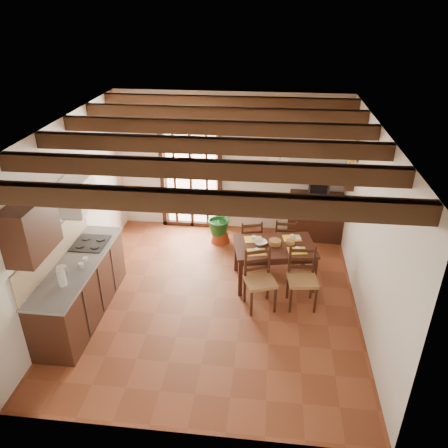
# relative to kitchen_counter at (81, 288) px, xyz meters

# --- Properties ---
(ground_plane) EXTENTS (5.00, 5.00, 0.00)m
(ground_plane) POSITION_rel_kitchen_counter_xyz_m (1.96, 0.60, -0.47)
(ground_plane) COLOR brown
(room_shell) EXTENTS (4.52, 5.02, 2.81)m
(room_shell) POSITION_rel_kitchen_counter_xyz_m (1.96, 0.60, 1.34)
(room_shell) COLOR silver
(room_shell) RESTS_ON ground_plane
(ceiling_beams) EXTENTS (4.50, 4.34, 0.20)m
(ceiling_beams) POSITION_rel_kitchen_counter_xyz_m (1.96, 0.60, 2.22)
(ceiling_beams) COLOR black
(ceiling_beams) RESTS_ON room_shell
(french_door) EXTENTS (1.26, 0.11, 2.32)m
(french_door) POSITION_rel_kitchen_counter_xyz_m (1.16, 3.05, 0.70)
(french_door) COLOR white
(french_door) RESTS_ON ground_plane
(kitchen_counter) EXTENTS (0.64, 2.25, 1.38)m
(kitchen_counter) POSITION_rel_kitchen_counter_xyz_m (0.00, 0.00, 0.00)
(kitchen_counter) COLOR #331A10
(kitchen_counter) RESTS_ON ground_plane
(upper_cabinet) EXTENTS (0.35, 0.80, 0.70)m
(upper_cabinet) POSITION_rel_kitchen_counter_xyz_m (-0.12, -0.70, 1.38)
(upper_cabinet) COLOR #331A10
(upper_cabinet) RESTS_ON room_shell
(range_hood) EXTENTS (0.38, 0.60, 0.54)m
(range_hood) POSITION_rel_kitchen_counter_xyz_m (-0.09, 0.55, 1.26)
(range_hood) COLOR white
(range_hood) RESTS_ON room_shell
(counter_items) EXTENTS (0.50, 1.43, 0.25)m
(counter_items) POSITION_rel_kitchen_counter_xyz_m (0.00, 0.09, 0.49)
(counter_items) COLOR black
(counter_items) RESTS_ON kitchen_counter
(dining_table) EXTENTS (1.44, 1.06, 0.71)m
(dining_table) POSITION_rel_kitchen_counter_xyz_m (2.88, 1.18, 0.15)
(dining_table) COLOR #331810
(dining_table) RESTS_ON ground_plane
(chair_near_left) EXTENTS (0.56, 0.55, 0.96)m
(chair_near_left) POSITION_rel_kitchen_counter_xyz_m (2.67, 0.46, -0.17)
(chair_near_left) COLOR #996D41
(chair_near_left) RESTS_ON ground_plane
(chair_near_right) EXTENTS (0.49, 0.47, 0.96)m
(chair_near_right) POSITION_rel_kitchen_counter_xyz_m (3.32, 0.58, -0.17)
(chair_near_right) COLOR #996D41
(chair_near_right) RESTS_ON ground_plane
(chair_far_left) EXTENTS (0.48, 0.47, 0.86)m
(chair_far_left) POSITION_rel_kitchen_counter_xyz_m (2.44, 1.78, -0.20)
(chair_far_left) COLOR #996D41
(chair_far_left) RESTS_ON ground_plane
(chair_far_right) EXTENTS (0.42, 0.40, 0.87)m
(chair_far_right) POSITION_rel_kitchen_counter_xyz_m (3.08, 1.90, -0.20)
(chair_far_right) COLOR #996D41
(chair_far_right) RESTS_ON ground_plane
(table_setting) EXTENTS (0.96, 0.64, 0.09)m
(table_setting) POSITION_rel_kitchen_counter_xyz_m (2.88, 1.18, 0.23)
(table_setting) COLOR yellow
(table_setting) RESTS_ON dining_table
(table_bowl) EXTENTS (0.28, 0.28, 0.05)m
(table_bowl) POSITION_rel_kitchen_counter_xyz_m (2.64, 1.18, 0.27)
(table_bowl) COLOR white
(table_bowl) RESTS_ON dining_table
(sideboard) EXTENTS (1.11, 0.55, 0.92)m
(sideboard) POSITION_rel_kitchen_counter_xyz_m (3.69, 2.83, -0.01)
(sideboard) COLOR #331A10
(sideboard) RESTS_ON ground_plane
(crt_tv) EXTENTS (0.43, 0.41, 0.34)m
(crt_tv) POSITION_rel_kitchen_counter_xyz_m (3.69, 2.82, 0.64)
(crt_tv) COLOR black
(crt_tv) RESTS_ON sideboard
(fuse_box) EXTENTS (0.25, 0.03, 0.32)m
(fuse_box) POSITION_rel_kitchen_counter_xyz_m (3.46, 3.08, 1.28)
(fuse_box) COLOR white
(fuse_box) RESTS_ON room_shell
(plant_pot) EXTENTS (0.39, 0.39, 0.24)m
(plant_pot) POSITION_rel_kitchen_counter_xyz_m (1.82, 2.42, -0.36)
(plant_pot) COLOR maroon
(plant_pot) RESTS_ON ground_plane
(potted_plant) EXTENTS (1.88, 1.69, 1.83)m
(potted_plant) POSITION_rel_kitchen_counter_xyz_m (1.82, 2.42, 0.10)
(potted_plant) COLOR #144C19
(potted_plant) RESTS_ON ground_plane
(wall_shelf) EXTENTS (0.20, 0.42, 0.20)m
(wall_shelf) POSITION_rel_kitchen_counter_xyz_m (4.10, 2.20, 1.04)
(wall_shelf) COLOR #331A10
(wall_shelf) RESTS_ON room_shell
(shelf_vase) EXTENTS (0.15, 0.15, 0.15)m
(shelf_vase) POSITION_rel_kitchen_counter_xyz_m (4.10, 2.20, 1.18)
(shelf_vase) COLOR #B2BFB2
(shelf_vase) RESTS_ON wall_shelf
(shelf_flowers) EXTENTS (0.14, 0.14, 0.36)m
(shelf_flowers) POSITION_rel_kitchen_counter_xyz_m (4.10, 2.20, 1.38)
(shelf_flowers) COLOR yellow
(shelf_flowers) RESTS_ON shelf_vase
(framed_picture) EXTENTS (0.03, 0.32, 0.32)m
(framed_picture) POSITION_rel_kitchen_counter_xyz_m (4.18, 2.20, 1.58)
(framed_picture) COLOR brown
(framed_picture) RESTS_ON room_shell
(pendant_lamp) EXTENTS (0.36, 0.36, 0.84)m
(pendant_lamp) POSITION_rel_kitchen_counter_xyz_m (2.88, 1.28, 1.60)
(pendant_lamp) COLOR black
(pendant_lamp) RESTS_ON room_shell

